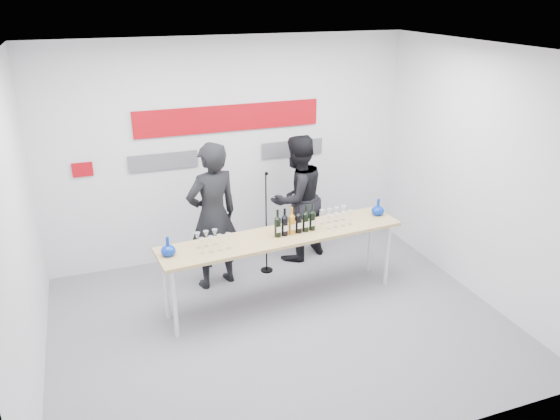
{
  "coord_description": "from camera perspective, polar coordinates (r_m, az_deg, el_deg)",
  "views": [
    {
      "loc": [
        -1.82,
        -4.93,
        3.54
      ],
      "look_at": [
        0.2,
        0.57,
        1.15
      ],
      "focal_mm": 35.0,
      "sensor_mm": 36.0,
      "label": 1
    }
  ],
  "objects": [
    {
      "name": "glasses_right",
      "position": [
        6.62,
        5.89,
        -0.75
      ],
      "size": [
        0.38,
        0.25,
        0.18
      ],
      "color": "silver",
      "rests_on": "tasting_table"
    },
    {
      "name": "ground",
      "position": [
        6.34,
        0.08,
        -11.77
      ],
      "size": [
        5.0,
        5.0,
        0.0
      ],
      "primitive_type": "plane",
      "color": "slate",
      "rests_on": "ground"
    },
    {
      "name": "back_wall",
      "position": [
        7.45,
        -5.27,
        6.2
      ],
      "size": [
        5.0,
        0.04,
        3.0
      ],
      "primitive_type": "cube",
      "color": "silver",
      "rests_on": "ground"
    },
    {
      "name": "wine_bottles",
      "position": [
        6.32,
        1.6,
        -1.06
      ],
      "size": [
        0.53,
        0.12,
        0.33
      ],
      "rotation": [
        0.0,
        0.0,
        0.08
      ],
      "color": "black",
      "rests_on": "tasting_table"
    },
    {
      "name": "tasting_table",
      "position": [
        6.38,
        0.31,
        -3.12
      ],
      "size": [
        2.97,
        0.83,
        0.88
      ],
      "rotation": [
        0.0,
        0.0,
        0.08
      ],
      "color": "tan",
      "rests_on": "ground"
    },
    {
      "name": "decanter_left",
      "position": [
        5.94,
        -11.64,
        -3.73
      ],
      "size": [
        0.16,
        0.16,
        0.21
      ],
      "primitive_type": null,
      "color": "#082C9B",
      "rests_on": "tasting_table"
    },
    {
      "name": "signage",
      "position": [
        7.33,
        -5.72,
        8.4
      ],
      "size": [
        3.38,
        0.02,
        0.79
      ],
      "color": "#A4070F",
      "rests_on": "back_wall"
    },
    {
      "name": "presenter_right",
      "position": [
        7.44,
        1.78,
        1.23
      ],
      "size": [
        1.03,
        0.92,
        1.76
      ],
      "primitive_type": "imported",
      "rotation": [
        0.0,
        0.0,
        3.5
      ],
      "color": "black",
      "rests_on": "ground"
    },
    {
      "name": "presenter_left",
      "position": [
        6.75,
        -7.04,
        -0.65
      ],
      "size": [
        0.78,
        0.62,
        1.88
      ],
      "primitive_type": "imported",
      "rotation": [
        0.0,
        0.0,
        3.41
      ],
      "color": "black",
      "rests_on": "ground"
    },
    {
      "name": "decanter_right",
      "position": [
        6.97,
        10.2,
        0.33
      ],
      "size": [
        0.16,
        0.16,
        0.21
      ],
      "primitive_type": null,
      "color": "#082C9B",
      "rests_on": "tasting_table"
    },
    {
      "name": "mic_stand",
      "position": [
        7.21,
        -1.42,
        -3.36
      ],
      "size": [
        0.16,
        0.16,
        1.41
      ],
      "rotation": [
        0.0,
        0.0,
        0.02
      ],
      "color": "black",
      "rests_on": "ground"
    },
    {
      "name": "glasses_left",
      "position": [
        6.02,
        -7.18,
        -3.26
      ],
      "size": [
        0.38,
        0.24,
        0.18
      ],
      "color": "silver",
      "rests_on": "tasting_table"
    }
  ]
}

